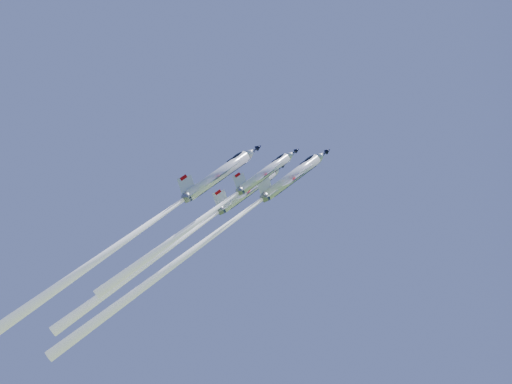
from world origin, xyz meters
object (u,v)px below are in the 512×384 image
(jet_slot, at_px, (143,228))
(jet_right, at_px, (210,213))
(jet_left, at_px, (185,236))
(jet_lead, at_px, (210,238))

(jet_slot, bearing_deg, jet_right, 69.80)
(jet_left, xyz_separation_m, jet_slot, (-1.34, -13.19, -0.90))
(jet_lead, bearing_deg, jet_slot, -83.65)
(jet_right, bearing_deg, jet_slot, -110.20)
(jet_lead, relative_size, jet_slot, 1.12)
(jet_left, distance_m, jet_slot, 13.29)
(jet_lead, xyz_separation_m, jet_slot, (-8.92, -8.36, 0.79))
(jet_lead, relative_size, jet_left, 1.14)
(jet_lead, bearing_deg, jet_left, -159.36)
(jet_right, xyz_separation_m, jet_slot, (-11.07, -3.30, -2.51))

